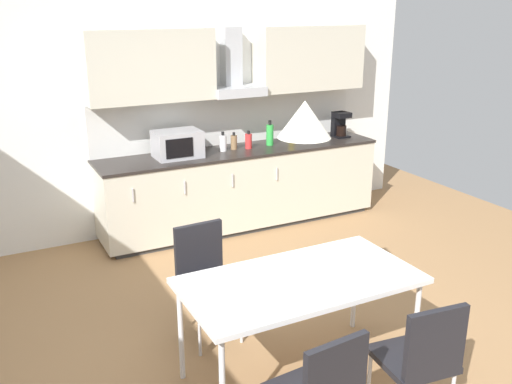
{
  "coord_description": "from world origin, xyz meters",
  "views": [
    {
      "loc": [
        -1.58,
        -3.03,
        2.42
      ],
      "look_at": [
        0.38,
        0.77,
        1.0
      ],
      "focal_mm": 40.0,
      "sensor_mm": 36.0,
      "label": 1
    }
  ],
  "objects_px": {
    "bottle_yellow": "(292,134)",
    "chair_far_left": "(205,270)",
    "bottle_white": "(223,143)",
    "chair_near_right": "(422,354)",
    "coffee_maker": "(340,124)",
    "bottle_red": "(249,141)",
    "microwave": "(177,144)",
    "bottle_green": "(270,135)",
    "dining_table": "(300,285)",
    "pendant_lamp": "(305,119)",
    "bottle_brown": "(234,142)"
  },
  "relations": [
    {
      "from": "bottle_yellow",
      "to": "chair_far_left",
      "type": "relative_size",
      "value": 0.26
    },
    {
      "from": "bottle_white",
      "to": "chair_near_right",
      "type": "height_order",
      "value": "bottle_white"
    },
    {
      "from": "coffee_maker",
      "to": "bottle_red",
      "type": "relative_size",
      "value": 1.51
    },
    {
      "from": "bottle_yellow",
      "to": "chair_near_right",
      "type": "height_order",
      "value": "bottle_yellow"
    },
    {
      "from": "microwave",
      "to": "bottle_yellow",
      "type": "distance_m",
      "value": 1.41
    },
    {
      "from": "bottle_green",
      "to": "dining_table",
      "type": "distance_m",
      "value": 3.03
    },
    {
      "from": "microwave",
      "to": "pendant_lamp",
      "type": "xyz_separation_m",
      "value": [
        -0.15,
        -2.7,
        0.74
      ]
    },
    {
      "from": "microwave",
      "to": "bottle_white",
      "type": "bearing_deg",
      "value": 3.19
    },
    {
      "from": "dining_table",
      "to": "pendant_lamp",
      "type": "bearing_deg",
      "value": -45.0
    },
    {
      "from": "bottle_green",
      "to": "pendant_lamp",
      "type": "bearing_deg",
      "value": -114.77
    },
    {
      "from": "dining_table",
      "to": "bottle_white",
      "type": "bearing_deg",
      "value": 76.04
    },
    {
      "from": "bottle_yellow",
      "to": "bottle_green",
      "type": "bearing_deg",
      "value": -179.32
    },
    {
      "from": "bottle_green",
      "to": "pendant_lamp",
      "type": "distance_m",
      "value": 3.1
    },
    {
      "from": "chair_far_left",
      "to": "chair_near_right",
      "type": "xyz_separation_m",
      "value": [
        0.69,
        -1.56,
        0.0
      ]
    },
    {
      "from": "bottle_red",
      "to": "dining_table",
      "type": "xyz_separation_m",
      "value": [
        -0.97,
        -2.7,
        -0.28
      ]
    },
    {
      "from": "chair_far_left",
      "to": "bottle_yellow",
      "type": "bearing_deg",
      "value": 45.8
    },
    {
      "from": "bottle_white",
      "to": "bottle_red",
      "type": "distance_m",
      "value": 0.3
    },
    {
      "from": "microwave",
      "to": "dining_table",
      "type": "relative_size",
      "value": 0.31
    },
    {
      "from": "coffee_maker",
      "to": "bottle_yellow",
      "type": "xyz_separation_m",
      "value": [
        -0.66,
        0.01,
        -0.05
      ]
    },
    {
      "from": "bottle_white",
      "to": "bottle_red",
      "type": "relative_size",
      "value": 1.07
    },
    {
      "from": "bottle_yellow",
      "to": "dining_table",
      "type": "height_order",
      "value": "bottle_yellow"
    },
    {
      "from": "coffee_maker",
      "to": "bottle_white",
      "type": "relative_size",
      "value": 1.41
    },
    {
      "from": "bottle_green",
      "to": "bottle_red",
      "type": "relative_size",
      "value": 1.42
    },
    {
      "from": "bottle_yellow",
      "to": "chair_far_left",
      "type": "distance_m",
      "value": 2.77
    },
    {
      "from": "coffee_maker",
      "to": "chair_far_left",
      "type": "relative_size",
      "value": 0.34
    },
    {
      "from": "bottle_white",
      "to": "pendant_lamp",
      "type": "bearing_deg",
      "value": -103.96
    },
    {
      "from": "microwave",
      "to": "dining_table",
      "type": "xyz_separation_m",
      "value": [
        -0.15,
        -2.7,
        -0.34
      ]
    },
    {
      "from": "bottle_green",
      "to": "bottle_red",
      "type": "xyz_separation_m",
      "value": [
        -0.29,
        -0.04,
        -0.04
      ]
    },
    {
      "from": "bottle_green",
      "to": "chair_near_right",
      "type": "xyz_separation_m",
      "value": [
        -0.92,
        -3.51,
        -0.48
      ]
    },
    {
      "from": "bottle_yellow",
      "to": "chair_far_left",
      "type": "height_order",
      "value": "bottle_yellow"
    },
    {
      "from": "coffee_maker",
      "to": "bottle_yellow",
      "type": "height_order",
      "value": "coffee_maker"
    },
    {
      "from": "bottle_yellow",
      "to": "pendant_lamp",
      "type": "xyz_separation_m",
      "value": [
        -1.55,
        -2.74,
        0.79
      ]
    },
    {
      "from": "bottle_brown",
      "to": "chair_near_right",
      "type": "relative_size",
      "value": 0.22
    },
    {
      "from": "pendant_lamp",
      "to": "coffee_maker",
      "type": "bearing_deg",
      "value": 50.9
    },
    {
      "from": "microwave",
      "to": "chair_near_right",
      "type": "xyz_separation_m",
      "value": [
        0.19,
        -3.48,
        -0.5
      ]
    },
    {
      "from": "bottle_brown",
      "to": "bottle_green",
      "type": "height_order",
      "value": "bottle_green"
    },
    {
      "from": "bottle_brown",
      "to": "bottle_red",
      "type": "relative_size",
      "value": 0.95
    },
    {
      "from": "bottle_yellow",
      "to": "coffee_maker",
      "type": "bearing_deg",
      "value": -1.06
    },
    {
      "from": "bottle_white",
      "to": "bottle_red",
      "type": "xyz_separation_m",
      "value": [
        0.3,
        -0.03,
        -0.01
      ]
    },
    {
      "from": "dining_table",
      "to": "chair_near_right",
      "type": "bearing_deg",
      "value": -66.63
    },
    {
      "from": "dining_table",
      "to": "pendant_lamp",
      "type": "relative_size",
      "value": 4.8
    },
    {
      "from": "coffee_maker",
      "to": "chair_far_left",
      "type": "distance_m",
      "value": 3.26
    },
    {
      "from": "bottle_brown",
      "to": "dining_table",
      "type": "bearing_deg",
      "value": -106.57
    },
    {
      "from": "chair_far_left",
      "to": "dining_table",
      "type": "bearing_deg",
      "value": -65.83
    },
    {
      "from": "bottle_yellow",
      "to": "microwave",
      "type": "bearing_deg",
      "value": -178.43
    },
    {
      "from": "microwave",
      "to": "dining_table",
      "type": "bearing_deg",
      "value": -93.15
    },
    {
      "from": "bottle_white",
      "to": "bottle_yellow",
      "type": "distance_m",
      "value": 0.88
    },
    {
      "from": "coffee_maker",
      "to": "dining_table",
      "type": "height_order",
      "value": "coffee_maker"
    },
    {
      "from": "bottle_yellow",
      "to": "chair_near_right",
      "type": "distance_m",
      "value": 3.75
    },
    {
      "from": "bottle_brown",
      "to": "microwave",
      "type": "bearing_deg",
      "value": -176.23
    }
  ]
}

